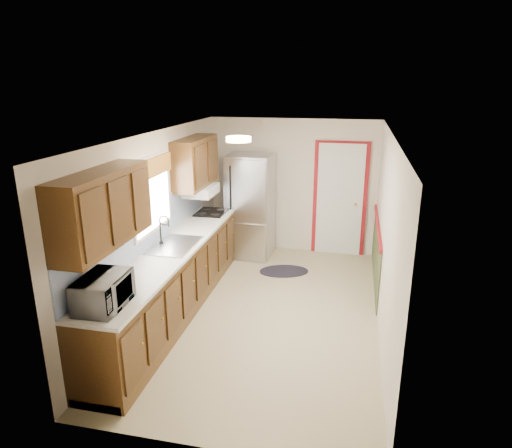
% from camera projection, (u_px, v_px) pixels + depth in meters
% --- Properties ---
extents(room_shell, '(3.20, 5.20, 2.52)m').
position_uv_depth(room_shell, '(266.00, 228.00, 5.89)').
color(room_shell, tan).
rests_on(room_shell, ground).
extents(kitchen_run, '(0.63, 4.00, 2.20)m').
position_uv_depth(kitchen_run, '(169.00, 257.00, 5.99)').
color(kitchen_run, '#3E240E').
rests_on(kitchen_run, ground).
extents(back_wall_trim, '(1.12, 2.30, 2.08)m').
position_uv_depth(back_wall_trim, '(347.00, 210.00, 7.84)').
color(back_wall_trim, maroon).
rests_on(back_wall_trim, ground).
extents(ceiling_fixture, '(0.30, 0.30, 0.06)m').
position_uv_depth(ceiling_fixture, '(239.00, 139.00, 5.42)').
color(ceiling_fixture, '#FFD88C').
rests_on(ceiling_fixture, room_shell).
extents(microwave, '(0.34, 0.59, 0.39)m').
position_uv_depth(microwave, '(103.00, 289.00, 4.34)').
color(microwave, white).
rests_on(microwave, kitchen_run).
extents(refrigerator, '(0.78, 0.77, 1.82)m').
position_uv_depth(refrigerator, '(250.00, 206.00, 8.03)').
color(refrigerator, '#B7B7BC').
rests_on(refrigerator, ground).
extents(rug, '(0.92, 0.72, 0.01)m').
position_uv_depth(rug, '(284.00, 271.00, 7.56)').
color(rug, black).
rests_on(rug, ground).
extents(cooktop, '(0.47, 0.56, 0.02)m').
position_uv_depth(cooktop, '(211.00, 212.00, 7.51)').
color(cooktop, black).
rests_on(cooktop, kitchen_run).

